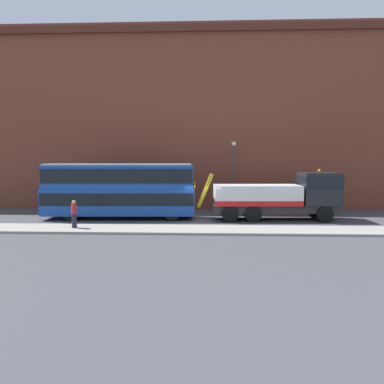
{
  "coord_description": "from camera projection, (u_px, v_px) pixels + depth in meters",
  "views": [
    {
      "loc": [
        0.43,
        -27.31,
        4.37
      ],
      "look_at": [
        -0.82,
        0.44,
        2.0
      ],
      "focal_mm": 35.82,
      "sensor_mm": 36.0,
      "label": 1
    }
  ],
  "objects": [
    {
      "name": "pedestrian_onlooker",
      "position": [
        74.0,
        214.0,
        23.61
      ],
      "size": [
        0.43,
        0.48,
        1.71
      ],
      "rotation": [
        0.0,
        0.0,
        0.54
      ],
      "color": "#232333",
      "rests_on": "near_kerb"
    },
    {
      "name": "double_decker_bus",
      "position": [
        120.0,
        189.0,
        28.09
      ],
      "size": [
        11.13,
        3.07,
        4.06
      ],
      "rotation": [
        0.0,
        0.0,
        0.05
      ],
      "color": "#19479E",
      "rests_on": "ground_plane"
    },
    {
      "name": "street_lamp",
      "position": [
        233.0,
        170.0,
        31.51
      ],
      "size": [
        0.36,
        0.36,
        5.83
      ],
      "color": "#38383D",
      "rests_on": "ground_plane"
    },
    {
      "name": "recovery_tow_truck",
      "position": [
        281.0,
        196.0,
        27.63
      ],
      "size": [
        10.2,
        3.06,
        3.67
      ],
      "rotation": [
        0.0,
        0.0,
        0.05
      ],
      "color": "#2D2D2D",
      "rests_on": "ground_plane"
    },
    {
      "name": "ground_plane",
      "position": [
        203.0,
        220.0,
        27.57
      ],
      "size": [
        120.0,
        120.0,
        0.0
      ],
      "primitive_type": "plane",
      "color": "#424247"
    },
    {
      "name": "near_kerb",
      "position": [
        202.0,
        230.0,
        23.38
      ],
      "size": [
        60.0,
        2.8,
        0.15
      ],
      "primitive_type": "cube",
      "color": "gray",
      "rests_on": "ground_plane"
    },
    {
      "name": "building_facade",
      "position": [
        204.0,
        117.0,
        33.41
      ],
      "size": [
        60.0,
        1.5,
        16.0
      ],
      "color": "brown",
      "rests_on": "ground_plane"
    }
  ]
}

